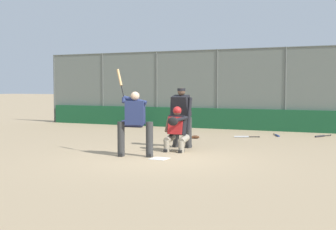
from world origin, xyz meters
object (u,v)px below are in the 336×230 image
(umpire_home, at_px, (182,115))
(equipment_bag_dugout_side, at_px, (132,124))
(catcher_behind_plate, at_px, (176,128))
(spare_bat_first_base_side, at_px, (277,135))
(fielding_glove_on_dirt, at_px, (195,137))
(batter_at_plate, at_px, (135,121))
(spare_bat_third_base_side, at_px, (243,137))
(spare_bat_near_backstop, at_px, (321,136))

(umpire_home, xyz_separation_m, equipment_bag_dugout_side, (4.81, -5.54, -0.81))
(catcher_behind_plate, relative_size, spare_bat_first_base_side, 1.64)
(catcher_behind_plate, bearing_deg, fielding_glove_on_dirt, -80.37)
(batter_at_plate, distance_m, umpire_home, 2.20)
(batter_at_plate, relative_size, equipment_bag_dugout_side, 1.92)
(catcher_behind_plate, bearing_deg, batter_at_plate, 62.38)
(catcher_behind_plate, xyz_separation_m, umpire_home, (0.20, -0.85, 0.31))
(spare_bat_third_base_side, distance_m, spare_bat_first_base_side, 1.40)
(equipment_bag_dugout_side, bearing_deg, spare_bat_third_base_side, 159.64)
(spare_bat_third_base_side, height_order, fielding_glove_on_dirt, fielding_glove_on_dirt)
(equipment_bag_dugout_side, bearing_deg, spare_bat_near_backstop, 174.96)
(umpire_home, bearing_deg, batter_at_plate, 81.95)
(batter_at_plate, relative_size, spare_bat_third_base_side, 2.70)
(batter_at_plate, height_order, fielding_glove_on_dirt, batter_at_plate)
(spare_bat_third_base_side, relative_size, spare_bat_first_base_side, 1.10)
(spare_bat_near_backstop, bearing_deg, catcher_behind_plate, 0.17)
(catcher_behind_plate, distance_m, spare_bat_first_base_side, 5.56)
(spare_bat_first_base_side, bearing_deg, spare_bat_near_backstop, 80.27)
(umpire_home, relative_size, spare_bat_third_base_side, 2.09)
(batter_at_plate, bearing_deg, fielding_glove_on_dirt, -105.26)
(spare_bat_first_base_side, xyz_separation_m, fielding_glove_on_dirt, (2.46, 1.97, 0.02))
(batter_at_plate, relative_size, umpire_home, 1.29)
(spare_bat_third_base_side, bearing_deg, catcher_behind_plate, 56.57)
(fielding_glove_on_dirt, bearing_deg, spare_bat_first_base_side, -141.27)
(umpire_home, bearing_deg, spare_bat_first_base_side, -111.31)
(equipment_bag_dugout_side, bearing_deg, fielding_glove_on_dirt, 143.99)
(catcher_behind_plate, distance_m, spare_bat_near_backstop, 6.55)
(spare_bat_third_base_side, height_order, equipment_bag_dugout_side, equipment_bag_dugout_side)
(spare_bat_near_backstop, bearing_deg, fielding_glove_on_dirt, -29.06)
(batter_at_plate, relative_size, fielding_glove_on_dirt, 7.56)
(catcher_behind_plate, bearing_deg, spare_bat_near_backstop, -122.68)
(batter_at_plate, height_order, spare_bat_first_base_side, batter_at_plate)
(catcher_behind_plate, xyz_separation_m, fielding_glove_on_dirt, (0.73, -3.28, -0.60))
(umpire_home, distance_m, equipment_bag_dugout_side, 7.38)
(spare_bat_third_base_side, bearing_deg, spare_bat_near_backstop, -174.03)
(spare_bat_first_base_side, bearing_deg, spare_bat_third_base_side, -69.62)
(spare_bat_first_base_side, bearing_deg, catcher_behind_plate, -43.23)
(spare_bat_third_base_side, xyz_separation_m, spare_bat_first_base_side, (-0.98, -1.00, 0.00))
(catcher_behind_plate, relative_size, fielding_glove_on_dirt, 4.16)
(spare_bat_first_base_side, xyz_separation_m, equipment_bag_dugout_side, (6.74, -1.14, 0.12))
(spare_bat_third_base_side, relative_size, fielding_glove_on_dirt, 2.81)
(spare_bat_third_base_side, relative_size, equipment_bag_dugout_side, 0.71)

